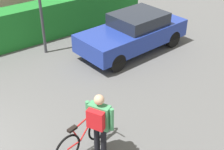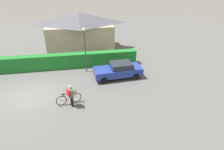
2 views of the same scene
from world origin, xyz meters
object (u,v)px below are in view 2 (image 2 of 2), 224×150
parked_car_near (118,70)px  person_rider (71,94)px  bicycle (69,99)px  street_lamp (85,44)px

parked_car_near → person_rider: person_rider is taller
bicycle → person_rider: size_ratio=1.05×
parked_car_near → bicycle: 5.26m
person_rider → bicycle: bearing=117.4°
parked_car_near → bicycle: size_ratio=2.46×
bicycle → street_lamp: bearing=73.5°
person_rider → street_lamp: (1.29, 5.32, 1.66)m
bicycle → street_lamp: size_ratio=0.42×
street_lamp → bicycle: bearing=-106.5°
parked_car_near → street_lamp: street_lamp is taller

